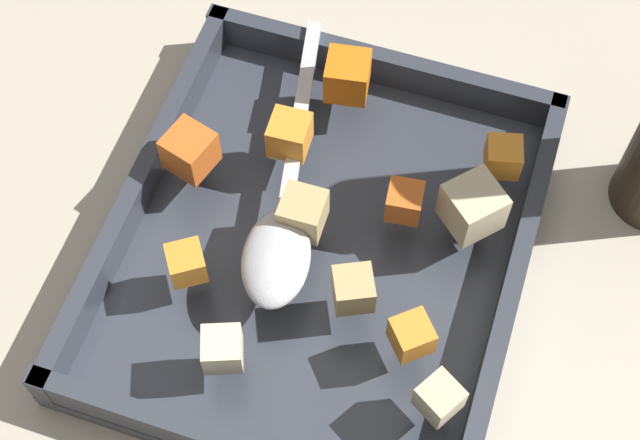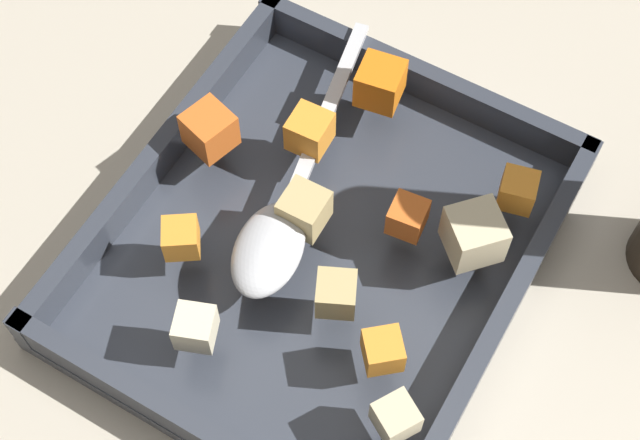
{
  "view_description": "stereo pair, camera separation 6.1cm",
  "coord_description": "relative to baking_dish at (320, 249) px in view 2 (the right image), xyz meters",
  "views": [
    {
      "loc": [
        -0.28,
        -0.09,
        0.59
      ],
      "look_at": [
        0.0,
        -0.0,
        0.05
      ],
      "focal_mm": 54.13,
      "sensor_mm": 36.0,
      "label": 1
    },
    {
      "loc": [
        -0.26,
        -0.15,
        0.59
      ],
      "look_at": [
        0.0,
        -0.0,
        0.05
      ],
      "focal_mm": 54.13,
      "sensor_mm": 36.0,
      "label": 2
    }
  ],
  "objects": [
    {
      "name": "ground_plane",
      "position": [
        -0.0,
        0.0,
        -0.01
      ],
      "size": [
        4.0,
        4.0,
        0.0
      ],
      "primitive_type": "plane",
      "color": "#BCB29E"
    },
    {
      "name": "baking_dish",
      "position": [
        0.0,
        0.0,
        0.0
      ],
      "size": [
        0.31,
        0.27,
        0.04
      ],
      "color": "#333842",
      "rests_on": "ground_plane"
    },
    {
      "name": "carrot_chunk_corner_se",
      "position": [
        0.03,
        -0.05,
        0.04
      ],
      "size": [
        0.02,
        0.02,
        0.02
      ],
      "primitive_type": "cube",
      "rotation": [
        0.0,
        0.0,
        4.82
      ],
      "color": "orange",
      "rests_on": "baking_dish"
    },
    {
      "name": "carrot_chunk_back_center",
      "position": [
        0.02,
        0.1,
        0.04
      ],
      "size": [
        0.04,
        0.04,
        0.03
      ],
      "primitive_type": "cube",
      "rotation": [
        0.0,
        0.0,
        2.85
      ],
      "color": "orange",
      "rests_on": "baking_dish"
    },
    {
      "name": "carrot_chunk_heap_top",
      "position": [
        0.08,
        -0.1,
        0.04
      ],
      "size": [
        0.03,
        0.03,
        0.02
      ],
      "primitive_type": "cube",
      "rotation": [
        0.0,
        0.0,
        0.24
      ],
      "color": "orange",
      "rests_on": "baking_dish"
    },
    {
      "name": "carrot_chunk_rim_edge",
      "position": [
        0.11,
        0.02,
        0.04
      ],
      "size": [
        0.03,
        0.03,
        0.03
      ],
      "primitive_type": "cube",
      "rotation": [
        0.0,
        0.0,
        4.87
      ],
      "color": "orange",
      "rests_on": "baking_dish"
    },
    {
      "name": "carrot_chunk_corner_nw",
      "position": [
        -0.06,
        -0.08,
        0.04
      ],
      "size": [
        0.03,
        0.03,
        0.02
      ],
      "primitive_type": "cube",
      "rotation": [
        0.0,
        0.0,
        2.27
      ],
      "color": "orange",
      "rests_on": "baking_dish"
    },
    {
      "name": "carrot_chunk_mid_right",
      "position": [
        -0.06,
        0.07,
        0.04
      ],
      "size": [
        0.03,
        0.03,
        0.02
      ],
      "primitive_type": "cube",
      "rotation": [
        0.0,
        0.0,
        5.31
      ],
      "color": "orange",
      "rests_on": "baking_dish"
    },
    {
      "name": "carrot_chunk_heap_side",
      "position": [
        0.05,
        0.04,
        0.04
      ],
      "size": [
        0.03,
        0.03,
        0.03
      ],
      "primitive_type": "cube",
      "rotation": [
        0.0,
        0.0,
        1.62
      ],
      "color": "orange",
      "rests_on": "baking_dish"
    },
    {
      "name": "potato_chunk_front_center",
      "position": [
        -0.04,
        -0.03,
        0.04
      ],
      "size": [
        0.03,
        0.03,
        0.02
      ],
      "primitive_type": "cube",
      "rotation": [
        0.0,
        0.0,
        3.58
      ],
      "color": "tan",
      "rests_on": "baking_dish"
    },
    {
      "name": "potato_chunk_near_right",
      "position": [
        0.04,
        -0.09,
        0.05
      ],
      "size": [
        0.05,
        0.05,
        0.03
      ],
      "primitive_type": "cube",
      "rotation": [
        0.0,
        0.0,
        3.97
      ],
      "color": "beige",
      "rests_on": "baking_dish"
    },
    {
      "name": "potato_chunk_under_handle",
      "position": [
        -0.1,
        0.03,
        0.04
      ],
      "size": [
        0.03,
        0.03,
        0.02
      ],
      "primitive_type": "cube",
      "rotation": [
        0.0,
        0.0,
        1.94
      ],
      "color": "beige",
      "rests_on": "baking_dish"
    },
    {
      "name": "potato_chunk_center",
      "position": [
        0.0,
        0.01,
        0.04
      ],
      "size": [
        0.03,
        0.03,
        0.03
      ],
      "primitive_type": "cube",
      "rotation": [
        0.0,
        0.0,
        3.16
      ],
      "color": "tan",
      "rests_on": "baking_dish"
    },
    {
      "name": "potato_chunk_near_left",
      "position": [
        -0.09,
        -0.1,
        0.04
      ],
      "size": [
        0.03,
        0.03,
        0.02
      ],
      "primitive_type": "cube",
      "rotation": [
        0.0,
        0.0,
        5.74
      ],
      "color": "beige",
      "rests_on": "baking_dish"
    },
    {
      "name": "serving_spoon",
      "position": [
        -0.02,
        0.02,
        0.04
      ],
      "size": [
        0.23,
        0.07,
        0.02
      ],
      "rotation": [
        0.0,
        0.0,
        0.2
      ],
      "color": "silver",
      "rests_on": "baking_dish"
    }
  ]
}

